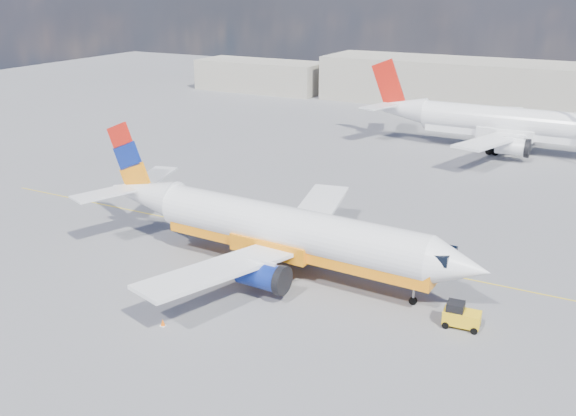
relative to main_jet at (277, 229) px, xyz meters
The scene contains 8 objects.
ground 4.10m from the main_jet, 85.15° to the left, with size 240.00×240.00×0.00m, color slate.
taxi_line 6.29m from the main_jet, 87.89° to the left, with size 70.00×0.15×0.01m, color yellow.
terminal_main 77.48m from the main_jet, 86.16° to the left, with size 70.00×14.00×8.00m, color #B4AD9B.
terminal_annex 86.77m from the main_jet, 121.09° to the left, with size 26.00×10.00×6.00m, color #B4AD9B.
main_jet is the anchor object (origin of this frame).
second_jet 47.16m from the main_jet, 79.33° to the left, with size 36.89×29.22×11.19m.
gse_tug 15.07m from the main_jet, ahead, with size 2.45×1.62×1.67m.
traffic_cone 11.76m from the main_jet, 102.57° to the right, with size 0.34×0.34×0.48m.
Camera 1 is at (21.87, -42.13, 21.29)m, focal length 40.00 mm.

